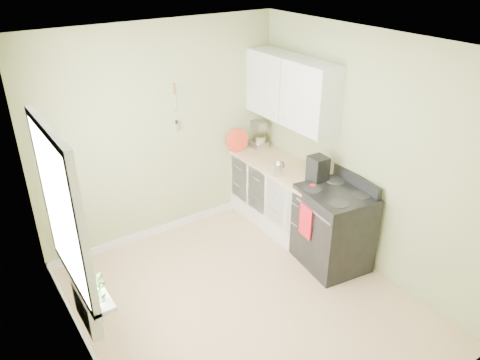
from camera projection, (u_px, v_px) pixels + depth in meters
floor at (245, 306)px, 4.98m from camera, size 3.20×3.60×0.02m
ceiling at (247, 45)px, 3.74m from camera, size 3.20×3.60×0.02m
wall_back at (161, 135)px, 5.70m from camera, size 3.20×0.02×2.70m
wall_left at (73, 251)px, 3.56m from camera, size 0.02×3.60×2.70m
wall_right at (366, 155)px, 5.17m from camera, size 0.02×3.60×2.70m
base_cabinets at (283, 198)px, 6.17m from camera, size 0.60×1.60×0.87m
countertop at (284, 167)px, 5.95m from camera, size 0.64×1.60×0.04m
upper_cabinets at (291, 90)px, 5.66m from camera, size 0.35×1.40×0.80m
window at (61, 211)px, 3.70m from camera, size 0.06×1.14×1.44m
window_sill at (83, 275)px, 4.04m from camera, size 0.18×1.14×0.04m
radiator at (87, 309)px, 4.14m from camera, size 0.12×0.50×0.35m
wall_utensils at (176, 116)px, 5.68m from camera, size 0.02×0.14×0.58m
stove at (333, 227)px, 5.43m from camera, size 0.79×0.87×1.09m
stand_mixer at (256, 134)px, 6.46m from camera, size 0.21×0.34×0.40m
kettle at (278, 168)px, 5.65m from camera, size 0.19×0.11×0.20m
coffee_maker at (317, 171)px, 5.44m from camera, size 0.20×0.22×0.34m
red_tray at (237, 140)px, 6.28m from camera, size 0.32×0.13×0.32m
jar at (312, 188)px, 5.33m from camera, size 0.07×0.07×0.07m
plant_a at (99, 287)px, 3.65m from camera, size 0.18×0.17×0.28m
plant_b at (81, 258)px, 3.96m from camera, size 0.17×0.20×0.31m
plant_c at (66, 234)px, 4.30m from camera, size 0.22×0.22×0.30m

